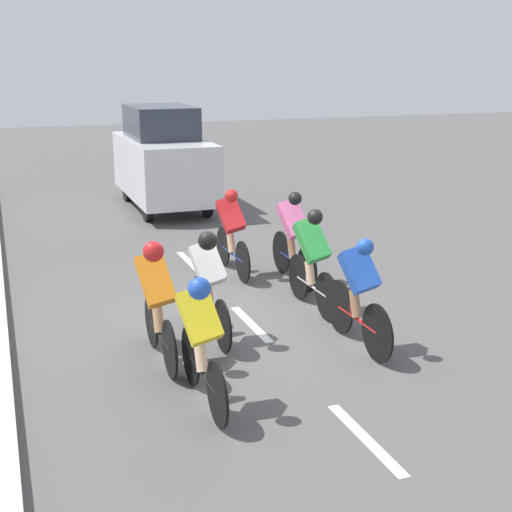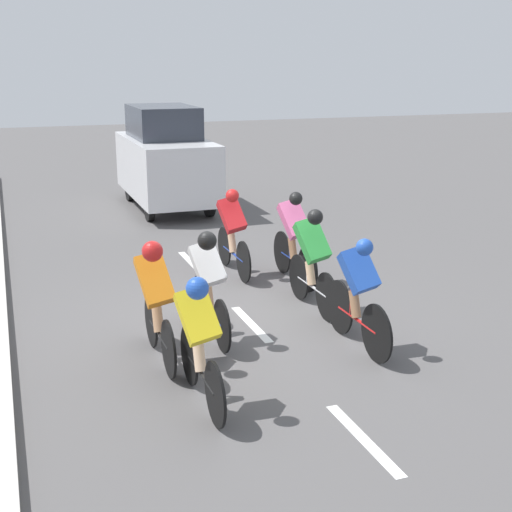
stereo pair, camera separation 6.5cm
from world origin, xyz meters
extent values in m
plane|color=#565454|center=(0.00, 0.00, 0.00)|extent=(60.00, 60.00, 0.00)
cube|color=white|center=(0.00, 3.41, 0.00)|extent=(0.12, 1.40, 0.01)
cube|color=white|center=(0.00, 0.21, 0.00)|extent=(0.12, 1.40, 0.01)
cube|color=white|center=(0.00, -2.99, 0.00)|extent=(0.12, 1.40, 0.01)
cube|color=beige|center=(3.20, 0.21, 0.07)|extent=(0.20, 27.81, 0.14)
cylinder|color=black|center=(-0.50, -2.62, 0.34)|extent=(0.03, 0.67, 0.67)
cylinder|color=black|center=(-0.50, -1.58, 0.34)|extent=(0.03, 0.67, 0.67)
cylinder|color=navy|center=(-0.50, -2.10, 0.34)|extent=(0.04, 1.03, 0.04)
cylinder|color=navy|center=(-0.50, -2.28, 0.55)|extent=(0.04, 0.04, 0.42)
cylinder|color=green|center=(-0.50, -2.15, 0.44)|extent=(0.07, 0.07, 0.16)
cylinder|color=#DBAD84|center=(-0.50, -2.18, 0.52)|extent=(0.12, 0.23, 0.36)
cube|color=red|center=(-0.45, -2.00, 1.02)|extent=(0.43, 0.48, 0.61)
sphere|color=red|center=(-0.39, -1.78, 1.38)|extent=(0.21, 0.21, 0.21)
cylinder|color=black|center=(0.64, -0.06, 0.33)|extent=(0.03, 0.66, 0.66)
cylinder|color=black|center=(0.64, 0.97, 0.33)|extent=(0.03, 0.66, 0.66)
cylinder|color=navy|center=(0.64, 0.45, 0.33)|extent=(0.04, 1.03, 0.04)
cylinder|color=navy|center=(0.64, 0.27, 0.54)|extent=(0.04, 0.04, 0.42)
cylinder|color=white|center=(0.64, 0.40, 0.43)|extent=(0.07, 0.07, 0.16)
cylinder|color=tan|center=(0.64, 0.38, 0.51)|extent=(0.12, 0.23, 0.36)
cube|color=white|center=(0.70, 0.55, 1.01)|extent=(0.43, 0.47, 0.60)
sphere|color=black|center=(0.75, 0.77, 1.37)|extent=(0.23, 0.23, 0.23)
cylinder|color=black|center=(-1.01, -0.54, 0.34)|extent=(0.03, 0.68, 0.68)
cylinder|color=black|center=(-1.01, 0.43, 0.34)|extent=(0.03, 0.68, 0.68)
cylinder|color=#B7B7BC|center=(-1.01, -0.05, 0.34)|extent=(0.04, 0.97, 0.04)
cylinder|color=#B7B7BC|center=(-1.01, -0.22, 0.55)|extent=(0.04, 0.04, 0.42)
cylinder|color=#1999D8|center=(-1.01, -0.10, 0.44)|extent=(0.07, 0.07, 0.16)
cylinder|color=#DBAD84|center=(-1.01, -0.13, 0.52)|extent=(0.12, 0.23, 0.36)
cube|color=green|center=(-0.95, 0.05, 1.05)|extent=(0.44, 0.50, 0.65)
sphere|color=black|center=(-0.89, 0.27, 1.43)|extent=(0.21, 0.21, 0.21)
cylinder|color=black|center=(-1.28, -1.86, 0.35)|extent=(0.03, 0.70, 0.70)
cylinder|color=black|center=(-1.28, -0.82, 0.35)|extent=(0.03, 0.70, 0.70)
cylinder|color=navy|center=(-1.28, -1.34, 0.35)|extent=(0.04, 1.04, 0.04)
cylinder|color=navy|center=(-1.28, -1.52, 0.56)|extent=(0.04, 0.04, 0.42)
cylinder|color=green|center=(-1.28, -1.39, 0.45)|extent=(0.07, 0.07, 0.16)
cylinder|color=#9E704C|center=(-1.28, -1.42, 0.53)|extent=(0.12, 0.23, 0.36)
cube|color=pink|center=(-1.22, -1.24, 1.05)|extent=(0.44, 0.49, 0.64)
sphere|color=black|center=(-1.15, -1.02, 1.42)|extent=(0.20, 0.20, 0.20)
cylinder|color=black|center=(1.24, 1.69, 0.33)|extent=(0.03, 0.66, 0.66)
cylinder|color=black|center=(1.24, 2.69, 0.33)|extent=(0.03, 0.66, 0.66)
cylinder|color=black|center=(1.24, 2.19, 0.33)|extent=(0.04, 1.00, 0.04)
cylinder|color=black|center=(1.24, 2.02, 0.54)|extent=(0.04, 0.04, 0.42)
cylinder|color=green|center=(1.24, 2.14, 0.43)|extent=(0.07, 0.07, 0.16)
cylinder|color=beige|center=(1.24, 2.12, 0.51)|extent=(0.12, 0.23, 0.36)
cube|color=yellow|center=(1.30, 2.29, 1.01)|extent=(0.42, 0.47, 0.60)
sphere|color=blue|center=(1.35, 2.51, 1.37)|extent=(0.22, 0.22, 0.22)
cylinder|color=black|center=(-0.98, 0.89, 0.35)|extent=(0.03, 0.71, 0.71)
cylinder|color=black|center=(-0.98, 1.87, 0.35)|extent=(0.03, 0.71, 0.71)
cylinder|color=red|center=(-0.98, 1.38, 0.35)|extent=(0.04, 0.98, 0.04)
cylinder|color=red|center=(-0.98, 1.21, 0.56)|extent=(0.04, 0.04, 0.42)
cylinder|color=yellow|center=(-0.98, 1.33, 0.45)|extent=(0.07, 0.07, 0.16)
cylinder|color=#9E704C|center=(-0.98, 1.31, 0.53)|extent=(0.12, 0.23, 0.36)
cube|color=blue|center=(-0.92, 1.48, 1.03)|extent=(0.43, 0.46, 0.60)
sphere|color=blue|center=(-0.86, 1.70, 1.37)|extent=(0.20, 0.20, 0.20)
cylinder|color=black|center=(1.42, 0.49, 0.33)|extent=(0.03, 0.67, 0.67)
cylinder|color=black|center=(1.42, 1.45, 0.33)|extent=(0.03, 0.67, 0.67)
cylinder|color=black|center=(1.42, 0.97, 0.33)|extent=(0.04, 0.96, 0.04)
cylinder|color=black|center=(1.42, 0.80, 0.54)|extent=(0.04, 0.04, 0.42)
cylinder|color=yellow|center=(1.42, 0.92, 0.43)|extent=(0.07, 0.07, 0.16)
cylinder|color=tan|center=(1.42, 0.90, 0.51)|extent=(0.12, 0.23, 0.36)
cube|color=orange|center=(1.47, 1.07, 1.04)|extent=(0.42, 0.50, 0.65)
sphere|color=red|center=(1.52, 1.29, 1.44)|extent=(0.23, 0.23, 0.23)
cylinder|color=black|center=(-1.34, -6.46, 0.32)|extent=(0.14, 0.64, 0.64)
cylinder|color=black|center=(0.02, -6.46, 0.32)|extent=(0.14, 0.64, 0.64)
cylinder|color=black|center=(-1.34, -8.92, 0.32)|extent=(0.14, 0.64, 0.64)
cylinder|color=black|center=(0.02, -8.92, 0.32)|extent=(0.14, 0.64, 0.64)
cube|color=silver|center=(-0.66, -7.69, 0.99)|extent=(1.70, 3.96, 1.33)
cube|color=#2D333D|center=(-0.66, -7.89, 2.02)|extent=(1.39, 2.18, 0.73)
camera|label=1|loc=(3.06, 8.71, 3.49)|focal=50.00mm
camera|label=2|loc=(3.00, 8.74, 3.49)|focal=50.00mm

